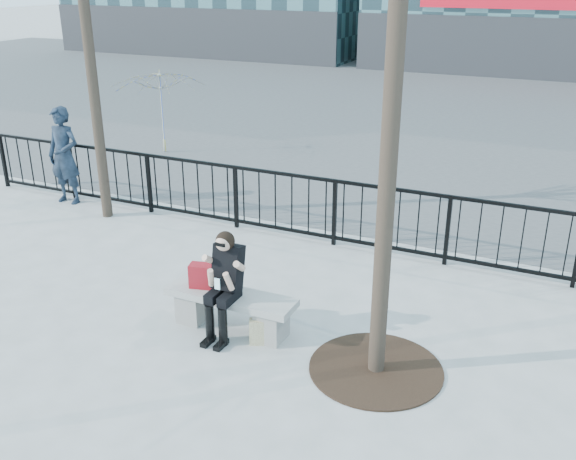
% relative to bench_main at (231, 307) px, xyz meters
% --- Properties ---
extents(ground, '(120.00, 120.00, 0.00)m').
position_rel_bench_main_xyz_m(ground, '(0.00, 0.00, -0.30)').
color(ground, gray).
rests_on(ground, ground).
extents(street_surface, '(60.00, 23.00, 0.01)m').
position_rel_bench_main_xyz_m(street_surface, '(0.00, 15.00, -0.30)').
color(street_surface, '#474747').
rests_on(street_surface, ground).
extents(railing, '(14.00, 0.06, 1.10)m').
position_rel_bench_main_xyz_m(railing, '(0.00, 3.00, 0.25)').
color(railing, black).
rests_on(railing, ground).
extents(tree_grate, '(1.50, 1.50, 0.02)m').
position_rel_bench_main_xyz_m(tree_grate, '(1.90, -0.10, -0.29)').
color(tree_grate, black).
rests_on(tree_grate, ground).
extents(bench_main, '(1.65, 0.46, 0.49)m').
position_rel_bench_main_xyz_m(bench_main, '(0.00, 0.00, 0.00)').
color(bench_main, slate).
rests_on(bench_main, ground).
extents(seated_woman, '(0.50, 0.64, 1.34)m').
position_rel_bench_main_xyz_m(seated_woman, '(0.00, -0.16, 0.37)').
color(seated_woman, black).
rests_on(seated_woman, ground).
extents(handbag, '(0.40, 0.26, 0.30)m').
position_rel_bench_main_xyz_m(handbag, '(-0.37, 0.02, 0.34)').
color(handbag, maroon).
rests_on(handbag, bench_main).
extents(shopping_bag, '(0.36, 0.25, 0.32)m').
position_rel_bench_main_xyz_m(shopping_bag, '(0.51, -0.14, -0.14)').
color(shopping_bag, beige).
rests_on(shopping_bag, ground).
extents(standing_man, '(0.69, 0.47, 1.83)m').
position_rel_bench_main_xyz_m(standing_man, '(-5.15, 2.80, 0.62)').
color(standing_man, black).
rests_on(standing_man, ground).
extents(vendor_umbrella, '(2.76, 2.79, 1.99)m').
position_rel_bench_main_xyz_m(vendor_umbrella, '(-5.60, 6.51, 0.69)').
color(vendor_umbrella, yellow).
rests_on(vendor_umbrella, ground).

